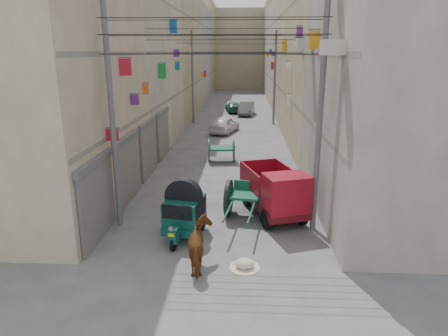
# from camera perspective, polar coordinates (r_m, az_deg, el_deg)

# --- Properties ---
(ground) EXTENTS (140.00, 140.00, 0.00)m
(ground) POSITION_cam_1_polar(r_m,az_deg,el_deg) (9.97, -4.00, -22.83)
(ground) COLOR #4B4B4E
(ground) RESTS_ON ground
(building_row_left) EXTENTS (8.00, 62.00, 14.00)m
(building_row_left) POSITION_cam_1_polar(r_m,az_deg,el_deg) (42.75, -9.59, 16.38)
(building_row_left) COLOR #C6B396
(building_row_left) RESTS_ON ground
(building_row_right) EXTENTS (8.00, 62.00, 14.00)m
(building_row_right) POSITION_cam_1_polar(r_m,az_deg,el_deg) (42.36, 12.98, 16.20)
(building_row_right) COLOR #A5A19B
(building_row_right) RESTS_ON ground
(end_cap_building) EXTENTS (22.00, 10.00, 13.00)m
(end_cap_building) POSITION_cam_1_polar(r_m,az_deg,el_deg) (73.67, 2.29, 16.53)
(end_cap_building) COLOR tan
(end_cap_building) RESTS_ON ground
(shutters_left) EXTENTS (0.18, 14.40, 2.88)m
(shutters_left) POSITION_cam_1_polar(r_m,az_deg,el_deg) (19.31, -11.98, 1.61)
(shutters_left) COLOR #4A4A4F
(shutters_left) RESTS_ON ground
(signboards) EXTENTS (8.22, 40.52, 5.67)m
(signboards) POSITION_cam_1_polar(r_m,az_deg,el_deg) (29.48, 0.96, 10.80)
(signboards) COLOR #622380
(signboards) RESTS_ON ground
(ac_units) EXTENTS (0.70, 6.55, 3.35)m
(ac_units) POSITION_cam_1_polar(r_m,az_deg,el_deg) (15.59, 13.46, 20.14)
(ac_units) COLOR #B8B4A5
(ac_units) RESTS_ON ground
(utility_poles) EXTENTS (7.40, 22.20, 8.00)m
(utility_poles) POSITION_cam_1_polar(r_m,az_deg,el_deg) (24.79, 0.59, 11.06)
(utility_poles) COLOR #57575A
(utility_poles) RESTS_ON ground
(overhead_cables) EXTENTS (7.40, 22.52, 1.12)m
(overhead_cables) POSITION_cam_1_polar(r_m,az_deg,el_deg) (22.09, 0.31, 17.60)
(overhead_cables) COLOR black
(overhead_cables) RESTS_ON ground
(auto_rickshaw) EXTENTS (1.56, 2.35, 1.60)m
(auto_rickshaw) POSITION_cam_1_polar(r_m,az_deg,el_deg) (14.08, -5.72, -6.06)
(auto_rickshaw) COLOR black
(auto_rickshaw) RESTS_ON ground
(tonga_cart) EXTENTS (1.70, 3.37, 1.46)m
(tonga_cart) POSITION_cam_1_polar(r_m,az_deg,el_deg) (15.63, 3.10, -4.39)
(tonga_cart) COLOR black
(tonga_cart) RESTS_ON ground
(mini_truck) EXTENTS (2.64, 3.92, 2.03)m
(mini_truck) POSITION_cam_1_polar(r_m,az_deg,el_deg) (15.50, 7.60, -3.87)
(mini_truck) COLOR black
(mini_truck) RESTS_ON ground
(second_cart) EXTENTS (1.65, 1.49, 1.36)m
(second_cart) POSITION_cam_1_polar(r_m,az_deg,el_deg) (23.50, -0.37, 2.67)
(second_cart) COLOR #124F39
(second_cart) RESTS_ON ground
(feed_sack) EXTENTS (0.58, 0.46, 0.29)m
(feed_sack) POSITION_cam_1_polar(r_m,az_deg,el_deg) (12.37, 2.96, -13.47)
(feed_sack) COLOR beige
(feed_sack) RESTS_ON ground
(horse) EXTENTS (1.04, 1.83, 1.46)m
(horse) POSITION_cam_1_polar(r_m,az_deg,el_deg) (12.09, -3.27, -11.06)
(horse) COLOR brown
(horse) RESTS_ON ground
(distant_car_white) EXTENTS (2.58, 4.13, 1.31)m
(distant_car_white) POSITION_cam_1_polar(r_m,az_deg,el_deg) (32.02, 0.07, 6.23)
(distant_car_white) COLOR silver
(distant_car_white) RESTS_ON ground
(distant_car_grey) EXTENTS (1.79, 4.09, 1.31)m
(distant_car_grey) POSITION_cam_1_polar(r_m,az_deg,el_deg) (41.24, 3.20, 8.49)
(distant_car_grey) COLOR #535754
(distant_car_grey) RESTS_ON ground
(distant_car_green) EXTENTS (2.00, 3.82, 1.06)m
(distant_car_green) POSITION_cam_1_polar(r_m,az_deg,el_deg) (43.11, 1.34, 8.69)
(distant_car_green) COLOR #21603F
(distant_car_green) RESTS_ON ground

